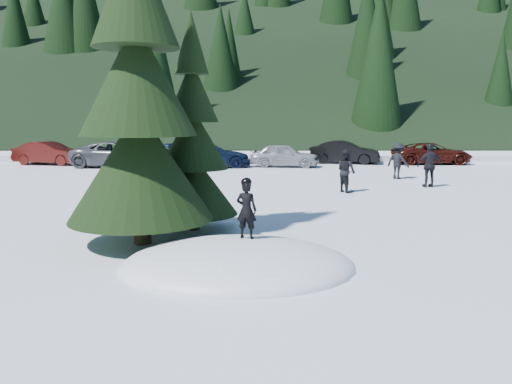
{
  "coord_description": "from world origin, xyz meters",
  "views": [
    {
      "loc": [
        0.32,
        -9.16,
        2.81
      ],
      "look_at": [
        0.36,
        2.29,
        1.1
      ],
      "focal_mm": 35.0,
      "sensor_mm": 36.0,
      "label": 1
    }
  ],
  "objects_px": {
    "spruce_tall": "(138,94)",
    "adult_1": "(430,165)",
    "car_4": "(284,155)",
    "car_6": "(432,153)",
    "adult_0": "(346,171)",
    "car_1": "(49,153)",
    "spruce_short": "(193,147)",
    "car_3": "(208,155)",
    "child_skier": "(246,210)",
    "car_5": "(345,152)",
    "adult_2": "(398,161)",
    "car_2": "(119,154)"
  },
  "relations": [
    {
      "from": "spruce_tall",
      "to": "adult_1",
      "type": "distance_m",
      "value": 13.52
    },
    {
      "from": "car_4",
      "to": "car_6",
      "type": "xyz_separation_m",
      "value": [
        9.11,
        1.78,
        -0.02
      ]
    },
    {
      "from": "adult_0",
      "to": "car_1",
      "type": "xyz_separation_m",
      "value": [
        -15.82,
        11.22,
        -0.12
      ]
    },
    {
      "from": "spruce_short",
      "to": "car_3",
      "type": "bearing_deg",
      "value": 93.98
    },
    {
      "from": "car_6",
      "to": "car_4",
      "type": "bearing_deg",
      "value": 100.41
    },
    {
      "from": "adult_1",
      "to": "car_6",
      "type": "height_order",
      "value": "adult_1"
    },
    {
      "from": "child_skier",
      "to": "adult_0",
      "type": "relative_size",
      "value": 0.69
    },
    {
      "from": "adult_1",
      "to": "car_4",
      "type": "height_order",
      "value": "adult_1"
    },
    {
      "from": "child_skier",
      "to": "car_4",
      "type": "bearing_deg",
      "value": -78.4
    },
    {
      "from": "car_5",
      "to": "adult_2",
      "type": "bearing_deg",
      "value": -158.23
    },
    {
      "from": "spruce_tall",
      "to": "child_skier",
      "type": "relative_size",
      "value": 7.71
    },
    {
      "from": "spruce_tall",
      "to": "car_5",
      "type": "relative_size",
      "value": 2.02
    },
    {
      "from": "car_1",
      "to": "car_2",
      "type": "xyz_separation_m",
      "value": [
        4.59,
        -1.55,
        0.04
      ]
    },
    {
      "from": "adult_2",
      "to": "car_1",
      "type": "relative_size",
      "value": 0.4
    },
    {
      "from": "car_1",
      "to": "car_5",
      "type": "relative_size",
      "value": 0.99
    },
    {
      "from": "spruce_tall",
      "to": "car_4",
      "type": "xyz_separation_m",
      "value": [
        4.24,
        17.63,
        -2.65
      ]
    },
    {
      "from": "spruce_tall",
      "to": "car_3",
      "type": "distance_m",
      "value": 17.65
    },
    {
      "from": "child_skier",
      "to": "car_4",
      "type": "height_order",
      "value": "child_skier"
    },
    {
      "from": "adult_2",
      "to": "car_3",
      "type": "xyz_separation_m",
      "value": [
        -9.26,
        5.51,
        -0.13
      ]
    },
    {
      "from": "spruce_tall",
      "to": "car_1",
      "type": "xyz_separation_m",
      "value": [
        -9.82,
        19.03,
        -2.63
      ]
    },
    {
      "from": "car_1",
      "to": "car_5",
      "type": "distance_m",
      "value": 17.93
    },
    {
      "from": "spruce_tall",
      "to": "adult_2",
      "type": "distance_m",
      "value": 15.24
    },
    {
      "from": "car_1",
      "to": "car_4",
      "type": "distance_m",
      "value": 14.13
    },
    {
      "from": "car_3",
      "to": "car_6",
      "type": "xyz_separation_m",
      "value": [
        13.47,
        1.95,
        -0.05
      ]
    },
    {
      "from": "adult_2",
      "to": "car_1",
      "type": "xyz_separation_m",
      "value": [
        -18.96,
        7.09,
        -0.14
      ]
    },
    {
      "from": "adult_2",
      "to": "car_6",
      "type": "distance_m",
      "value": 8.57
    },
    {
      "from": "adult_0",
      "to": "car_6",
      "type": "distance_m",
      "value": 13.72
    },
    {
      "from": "spruce_short",
      "to": "adult_1",
      "type": "bearing_deg",
      "value": 41.94
    },
    {
      "from": "adult_0",
      "to": "spruce_tall",
      "type": "bearing_deg",
      "value": 116.4
    },
    {
      "from": "spruce_short",
      "to": "child_skier",
      "type": "height_order",
      "value": "spruce_short"
    },
    {
      "from": "adult_1",
      "to": "adult_2",
      "type": "distance_m",
      "value": 2.82
    },
    {
      "from": "adult_2",
      "to": "car_4",
      "type": "relative_size",
      "value": 0.42
    },
    {
      "from": "adult_0",
      "to": "adult_2",
      "type": "height_order",
      "value": "adult_2"
    },
    {
      "from": "spruce_short",
      "to": "adult_2",
      "type": "xyz_separation_m",
      "value": [
        8.14,
        10.54,
        -1.27
      ]
    },
    {
      "from": "spruce_tall",
      "to": "car_4",
      "type": "bearing_deg",
      "value": 76.48
    },
    {
      "from": "spruce_tall",
      "to": "car_6",
      "type": "distance_m",
      "value": 23.71
    },
    {
      "from": "spruce_short",
      "to": "adult_2",
      "type": "bearing_deg",
      "value": 52.32
    },
    {
      "from": "adult_0",
      "to": "car_1",
      "type": "distance_m",
      "value": 19.4
    },
    {
      "from": "adult_1",
      "to": "car_1",
      "type": "bearing_deg",
      "value": -33.0
    },
    {
      "from": "spruce_tall",
      "to": "car_2",
      "type": "height_order",
      "value": "spruce_tall"
    },
    {
      "from": "car_2",
      "to": "adult_1",
      "type": "bearing_deg",
      "value": -112.21
    },
    {
      "from": "car_6",
      "to": "car_5",
      "type": "bearing_deg",
      "value": 85.27
    },
    {
      "from": "car_2",
      "to": "car_6",
      "type": "distance_m",
      "value": 18.68
    },
    {
      "from": "adult_1",
      "to": "car_1",
      "type": "relative_size",
      "value": 0.42
    },
    {
      "from": "adult_1",
      "to": "adult_0",
      "type": "bearing_deg",
      "value": 14.2
    },
    {
      "from": "adult_0",
      "to": "car_2",
      "type": "relative_size",
      "value": 0.31
    },
    {
      "from": "child_skier",
      "to": "car_1",
      "type": "bearing_deg",
      "value": -42.03
    },
    {
      "from": "child_skier",
      "to": "adult_2",
      "type": "height_order",
      "value": "adult_2"
    },
    {
      "from": "child_skier",
      "to": "car_1",
      "type": "height_order",
      "value": "child_skier"
    },
    {
      "from": "spruce_tall",
      "to": "adult_2",
      "type": "bearing_deg",
      "value": 52.56
    }
  ]
}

